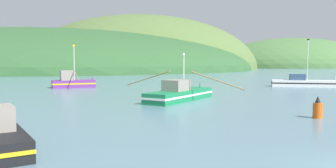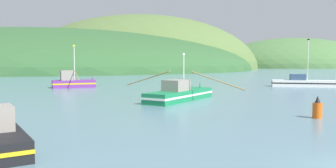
{
  "view_description": "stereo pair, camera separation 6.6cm",
  "coord_description": "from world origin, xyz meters",
  "px_view_note": "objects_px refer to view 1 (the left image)",
  "views": [
    {
      "loc": [
        -9.42,
        -10.46,
        3.97
      ],
      "look_at": [
        -2.72,
        28.04,
        1.4
      ],
      "focal_mm": 36.25,
      "sensor_mm": 36.0,
      "label": 1
    },
    {
      "loc": [
        -9.35,
        -10.48,
        3.97
      ],
      "look_at": [
        -2.72,
        28.04,
        1.4
      ],
      "focal_mm": 36.25,
      "sensor_mm": 36.0,
      "label": 2
    }
  ],
  "objects_px": {
    "fishing_boat_purple": "(72,82)",
    "fishing_boat_white": "(304,83)",
    "fishing_boat_green": "(180,94)",
    "channel_buoy": "(318,109)"
  },
  "relations": [
    {
      "from": "fishing_boat_green",
      "to": "fishing_boat_purple",
      "type": "height_order",
      "value": "fishing_boat_purple"
    },
    {
      "from": "fishing_boat_green",
      "to": "fishing_boat_white",
      "type": "xyz_separation_m",
      "value": [
        23.37,
        15.37,
        -0.04
      ]
    },
    {
      "from": "channel_buoy",
      "to": "fishing_boat_purple",
      "type": "bearing_deg",
      "value": 121.83
    },
    {
      "from": "fishing_boat_green",
      "to": "channel_buoy",
      "type": "relative_size",
      "value": 6.6
    },
    {
      "from": "fishing_boat_purple",
      "to": "fishing_boat_green",
      "type": "bearing_deg",
      "value": -69.68
    },
    {
      "from": "fishing_boat_purple",
      "to": "fishing_boat_white",
      "type": "xyz_separation_m",
      "value": [
        36.11,
        -4.51,
        -0.21
      ]
    },
    {
      "from": "fishing_boat_green",
      "to": "fishing_boat_purple",
      "type": "distance_m",
      "value": 23.61
    },
    {
      "from": "fishing_boat_purple",
      "to": "fishing_boat_white",
      "type": "distance_m",
      "value": 36.39
    },
    {
      "from": "fishing_boat_purple",
      "to": "channel_buoy",
      "type": "relative_size",
      "value": 7.31
    },
    {
      "from": "fishing_boat_white",
      "to": "fishing_boat_purple",
      "type": "bearing_deg",
      "value": -164.28
    }
  ]
}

